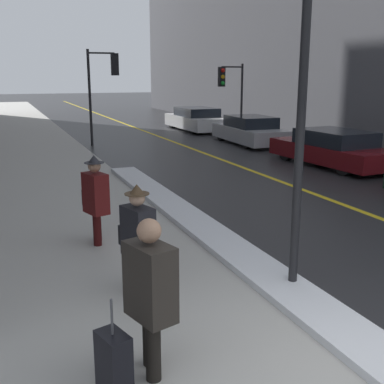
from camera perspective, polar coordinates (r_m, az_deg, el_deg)
name	(u,v)px	position (r m, az deg, el deg)	size (l,w,h in m)	color
ground_plane	(382,383)	(5.38, 21.65, -20.27)	(160.00, 160.00, 0.00)	#232326
sidewalk_slab	(39,157)	(18.40, -17.70, 3.92)	(4.00, 80.00, 0.01)	#B2AFA8
road_centre_stripe	(192,149)	(19.74, -0.03, 5.18)	(0.16, 80.00, 0.00)	gold
snow_bank_curb	(197,224)	(9.54, 0.60, -3.79)	(0.74, 12.23, 0.11)	white
lamp_post	(303,74)	(6.43, 13.07, 13.44)	(0.28, 0.28, 4.89)	black
traffic_light_near	(105,77)	(20.95, -10.29, 13.31)	(1.31, 0.32, 3.96)	black
traffic_light_far	(229,85)	(23.28, 4.43, 12.57)	(1.31, 0.32, 3.45)	black
pedestrian_nearside	(150,290)	(4.75, -4.96, -11.52)	(0.45, 0.59, 1.62)	black
pedestrian_in_fedora	(137,235)	(6.48, -6.48, -5.12)	(0.40, 0.71, 1.54)	black
pedestrian_in_glasses	(95,196)	(8.54, -11.38, -0.49)	(0.42, 0.72, 1.59)	#340C0C
parked_car_maroon	(333,149)	(16.56, 16.34, 4.95)	(2.04, 4.75, 1.18)	#600F14
parked_car_silver	(250,131)	(21.25, 6.83, 7.23)	(1.94, 4.52, 1.21)	#B2B2B7
parked_car_white	(196,120)	(26.38, 0.48, 8.59)	(1.93, 4.87, 1.23)	silver
rolling_suitcase	(114,363)	(4.83, -9.26, -19.35)	(0.31, 0.41, 0.95)	black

